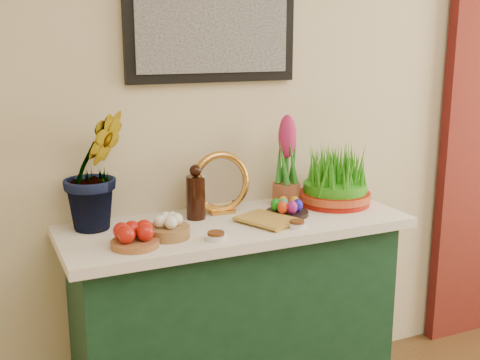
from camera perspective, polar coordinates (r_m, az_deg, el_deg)
name	(u,v)px	position (r m, az deg, el deg)	size (l,w,h in m)	color
sideboard	(235,326)	(2.61, -0.46, -13.65)	(1.30, 0.45, 0.85)	#153C24
tablecloth	(235,225)	(2.44, -0.48, -4.32)	(1.40, 0.55, 0.04)	white
hyacinth_green	(95,151)	(2.34, -13.63, 2.67)	(0.30, 0.26, 0.61)	#287F22
apple_bowl	(135,237)	(2.16, -9.95, -5.35)	(0.22, 0.22, 0.09)	brown
garlic_basket	(168,228)	(2.24, -6.82, -4.53)	(0.18, 0.18, 0.09)	olive
vinegar_cruet	(196,195)	(2.45, -4.22, -1.43)	(0.08, 0.08, 0.23)	black
mirror	(221,183)	(2.52, -1.86, -0.31)	(0.26, 0.07, 0.27)	gold
book	(253,224)	(2.34, 1.27, -4.20)	(0.15, 0.22, 0.03)	#AF8433
spice_dish_left	(216,236)	(2.21, -2.29, -5.35)	(0.08, 0.08, 0.03)	silver
spice_dish_right	(297,224)	(2.36, 5.42, -4.20)	(0.07, 0.07, 0.03)	silver
egg_plate	(287,209)	(2.51, 4.48, -2.72)	(0.20, 0.20, 0.07)	black
hyacinth_pink	(287,165)	(2.62, 4.45, 1.40)	(0.12, 0.12, 0.40)	brown
wheatgrass_sabzeh	(335,179)	(2.68, 9.00, 0.10)	(0.32, 0.32, 0.26)	#931207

